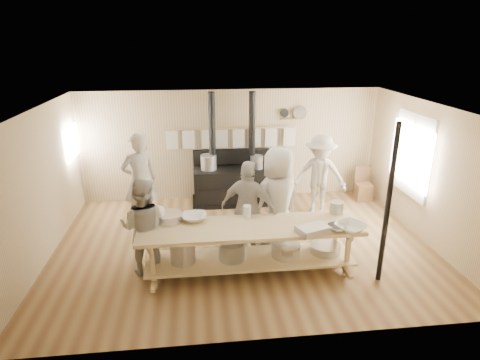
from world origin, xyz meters
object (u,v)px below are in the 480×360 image
object	(u,v)px
cook_right	(249,209)
chair	(363,190)
cook_far_left	(140,181)
cook_by_window	(320,175)
roasting_pan	(313,229)
prep_table	(250,244)
cook_left	(144,227)
cook_center	(278,200)
stove	(232,182)

from	to	relation	value
cook_right	chair	bearing A→B (deg)	-117.15
cook_far_left	cook_by_window	xyz separation A→B (m)	(3.77, 0.19, -0.09)
cook_far_left	roasting_pan	xyz separation A→B (m)	(2.90, -2.30, -0.09)
cook_right	prep_table	bearing A→B (deg)	111.10
cook_left	prep_table	bearing A→B (deg)	-175.45
cook_left	roasting_pan	size ratio (longest dim) A/B	3.41
cook_center	roasting_pan	xyz separation A→B (m)	(0.34, -1.04, -0.07)
cook_far_left	roasting_pan	distance (m)	3.70
prep_table	chair	world-z (taller)	prep_table
stove	chair	world-z (taller)	stove
stove	cook_center	xyz separation A→B (m)	(0.60, -2.31, 0.46)
prep_table	cook_left	world-z (taller)	cook_left
cook_by_window	cook_far_left	bearing A→B (deg)	-162.17
chair	roasting_pan	xyz separation A→B (m)	(-2.22, -3.20, 0.67)
cook_left	cook_far_left	bearing A→B (deg)	-70.10
cook_far_left	cook_left	bearing A→B (deg)	75.57
cook_left	cook_right	world-z (taller)	cook_right
cook_left	cook_right	distance (m)	1.81
cook_right	cook_by_window	world-z (taller)	cook_by_window
cook_center	cook_by_window	size ratio (longest dim) A/B	1.09
cook_far_left	cook_left	xyz separation A→B (m)	(0.25, -1.76, -0.17)
prep_table	cook_far_left	world-z (taller)	cook_far_left
cook_right	cook_by_window	xyz separation A→B (m)	(1.75, 1.54, 0.02)
cook_center	chair	distance (m)	3.43
cook_far_left	cook_left	world-z (taller)	cook_far_left
cook_left	cook_by_window	xyz separation A→B (m)	(3.52, 1.94, 0.07)
chair	cook_far_left	bearing A→B (deg)	-167.80
cook_far_left	roasting_pan	bearing A→B (deg)	118.99
cook_left	chair	bearing A→B (deg)	-139.61
prep_table	cook_far_left	size ratio (longest dim) A/B	1.82
cook_by_window	chair	xyz separation A→B (m)	(1.34, 0.70, -0.66)
prep_table	cook_center	world-z (taller)	cook_center
stove	cook_by_window	size ratio (longest dim) A/B	1.45
cook_far_left	cook_right	distance (m)	2.43
cook_left	cook_center	xyz separation A→B (m)	(2.30, 0.49, 0.15)
cook_by_window	cook_right	bearing A→B (deg)	-123.78
cook_center	cook_left	bearing A→B (deg)	-15.78
cook_right	cook_far_left	bearing A→B (deg)	-6.81
stove	chair	xyz separation A→B (m)	(3.16, -0.15, -0.29)
cook_center	roasting_pan	bearing A→B (deg)	80.44
cook_far_left	roasting_pan	size ratio (longest dim) A/B	4.11
cook_center	roasting_pan	world-z (taller)	cook_center
cook_right	chair	distance (m)	3.87
cook_center	cook_by_window	world-z (taller)	cook_center
stove	cook_center	bearing A→B (deg)	-75.46
stove	cook_left	xyz separation A→B (m)	(-1.71, -2.80, 0.30)
roasting_pan	stove	bearing A→B (deg)	105.70
prep_table	cook_far_left	bearing A→B (deg)	134.71
cook_by_window	stove	bearing A→B (deg)	169.70
cook_center	chair	world-z (taller)	cook_center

